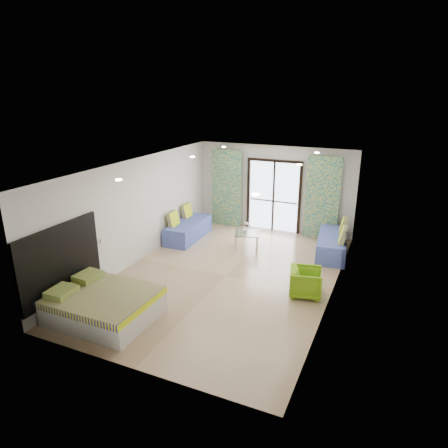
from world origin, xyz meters
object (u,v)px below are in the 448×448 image
at_px(daybed_right, 333,244).
at_px(coffee_table, 247,234).
at_px(armchair, 306,281).
at_px(daybed_left, 188,229).
at_px(bed, 103,305).

relative_size(daybed_right, coffee_table, 2.33).
relative_size(daybed_right, armchair, 2.92).
bearing_deg(coffee_table, daybed_left, -179.15).
bearing_deg(armchair, coffee_table, 33.25).
distance_m(bed, daybed_left, 4.65).
xyz_separation_m(bed, coffee_table, (1.27, 4.63, 0.12)).
relative_size(daybed_left, daybed_right, 0.97).
bearing_deg(bed, daybed_right, 55.06).
bearing_deg(daybed_right, bed, -132.26).
height_order(bed, coffee_table, coffee_table).
xyz_separation_m(daybed_right, coffee_table, (-2.32, -0.51, 0.10)).
height_order(bed, armchair, armchair).
bearing_deg(daybed_right, coffee_table, -174.96).
height_order(daybed_left, coffee_table, daybed_left).
bearing_deg(coffee_table, armchair, -43.88).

